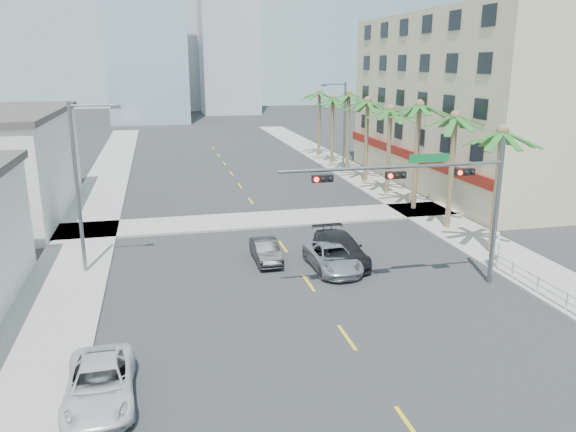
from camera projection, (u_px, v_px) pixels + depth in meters
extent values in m
plane|color=#262628|center=(385.00, 391.00, 19.13)|extent=(260.00, 260.00, 0.00)
cube|color=gray|center=(433.00, 217.00, 40.51)|extent=(4.00, 120.00, 0.15)
cube|color=gray|center=(83.00, 240.00, 35.28)|extent=(4.00, 120.00, 0.15)
cube|color=gray|center=(265.00, 220.00, 39.78)|extent=(80.00, 4.00, 0.15)
cube|color=#CCB690|center=(489.00, 101.00, 50.13)|extent=(15.00, 28.00, 15.00)
cube|color=maroon|center=(407.00, 154.00, 49.66)|extent=(0.30, 28.00, 0.80)
cube|color=#ADADB2|center=(168.00, 17.00, 130.36)|extent=(16.00, 16.00, 42.00)
cylinder|color=slate|center=(496.00, 214.00, 27.65)|extent=(0.24, 0.24, 7.20)
cylinder|color=slate|center=(395.00, 167.00, 25.77)|extent=(11.00, 0.16, 0.16)
cube|color=#0C662D|center=(429.00, 158.00, 26.05)|extent=(2.00, 0.05, 0.40)
cube|color=black|center=(465.00, 172.00, 26.48)|extent=(0.95, 0.28, 0.32)
sphere|color=#FF0C05|center=(460.00, 173.00, 26.26)|extent=(0.22, 0.22, 0.22)
cube|color=black|center=(396.00, 175.00, 25.72)|extent=(0.95, 0.28, 0.32)
sphere|color=#FF0C05|center=(391.00, 176.00, 25.50)|extent=(0.22, 0.22, 0.22)
cube|color=black|center=(322.00, 179.00, 24.96)|extent=(0.95, 0.28, 0.32)
sphere|color=#FF0C05|center=(316.00, 180.00, 24.74)|extent=(0.22, 0.22, 0.22)
cylinder|color=brown|center=(496.00, 194.00, 31.98)|extent=(0.36, 0.36, 7.20)
cylinder|color=brown|center=(451.00, 174.00, 36.82)|extent=(0.36, 0.36, 7.56)
cylinder|color=brown|center=(416.00, 158.00, 41.65)|extent=(0.36, 0.36, 7.92)
cylinder|color=brown|center=(389.00, 153.00, 46.64)|extent=(0.36, 0.36, 7.20)
cylinder|color=brown|center=(366.00, 142.00, 51.47)|extent=(0.36, 0.36, 7.56)
cylinder|color=brown|center=(348.00, 133.00, 56.31)|extent=(0.36, 0.36, 7.92)
cylinder|color=brown|center=(332.00, 131.00, 61.29)|extent=(0.36, 0.36, 7.20)
cylinder|color=brown|center=(319.00, 125.00, 66.13)|extent=(0.36, 0.36, 7.56)
cylinder|color=slate|center=(78.00, 191.00, 28.65)|extent=(0.20, 0.20, 9.00)
cylinder|color=slate|center=(92.00, 105.00, 27.75)|extent=(2.20, 0.12, 0.12)
cube|color=slate|center=(116.00, 107.00, 28.02)|extent=(0.50, 0.25, 0.18)
cylinder|color=slate|center=(344.00, 128.00, 56.08)|extent=(0.20, 0.20, 9.00)
cylinder|color=slate|center=(335.00, 84.00, 54.71)|extent=(2.20, 0.12, 0.12)
cube|color=slate|center=(324.00, 85.00, 54.49)|extent=(0.50, 0.25, 0.18)
cylinder|color=silver|center=(538.00, 285.00, 26.86)|extent=(0.08, 8.00, 0.08)
cylinder|color=silver|center=(539.00, 278.00, 26.77)|extent=(0.08, 8.00, 0.08)
cylinder|color=silver|center=(567.00, 303.00, 25.00)|extent=(0.08, 0.08, 1.00)
cylinder|color=silver|center=(538.00, 286.00, 26.88)|extent=(0.08, 0.08, 1.00)
cylinder|color=silver|center=(513.00, 271.00, 28.76)|extent=(0.08, 0.08, 1.00)
cylinder|color=silver|center=(491.00, 258.00, 30.64)|extent=(0.08, 0.08, 1.00)
imported|color=silver|center=(100.00, 384.00, 18.37)|extent=(2.33, 4.81, 1.32)
imported|color=black|center=(266.00, 251.00, 31.49)|extent=(1.33, 3.78, 1.24)
imported|color=#AFB0B4|center=(332.00, 258.00, 30.27)|extent=(2.34, 4.88, 1.34)
imported|color=black|center=(340.00, 249.00, 31.35)|extent=(2.22, 5.38, 1.56)
imported|color=silver|center=(494.00, 249.00, 30.22)|extent=(0.75, 0.52, 1.99)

